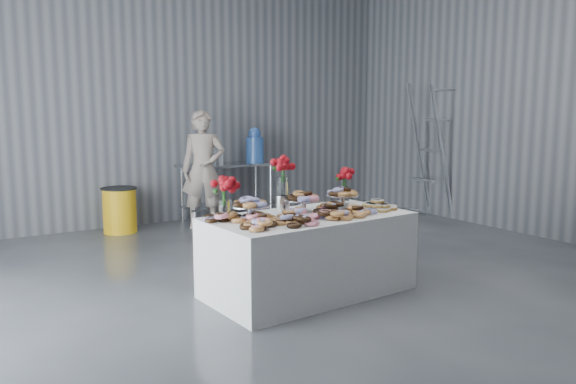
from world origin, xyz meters
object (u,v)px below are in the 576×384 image
trash_barrel (120,210)px  stepladder (430,150)px  display_table (308,254)px  person (203,170)px  water_jug (255,146)px  prep_table (227,181)px

trash_barrel → stepladder: (4.56, -1.50, 0.77)m
display_table → person: bearing=83.6°
display_table → water_jug: size_ratio=3.43×
water_jug → stepladder: size_ratio=0.25×
stepladder → display_table: bearing=-150.7°
prep_table → person: person is taller
prep_table → trash_barrel: bearing=-180.0°
prep_table → trash_barrel: 1.71m
stepladder → prep_table: bearing=152.4°
display_table → stepladder: 4.40m
display_table → trash_barrel: display_table is taller
trash_barrel → stepladder: 4.87m
person → stepladder: stepladder is taller
prep_table → display_table: bearing=-104.0°
person → trash_barrel: 1.31m
prep_table → stepladder: (2.88, -1.50, 0.47)m
person → trash_barrel: bearing=-172.7°
prep_table → trash_barrel: prep_table is taller
water_jug → stepladder: bearing=-32.3°
stepladder → trash_barrel: bearing=161.8°
trash_barrel → display_table: bearing=-77.9°
trash_barrel → prep_table: bearing=0.0°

